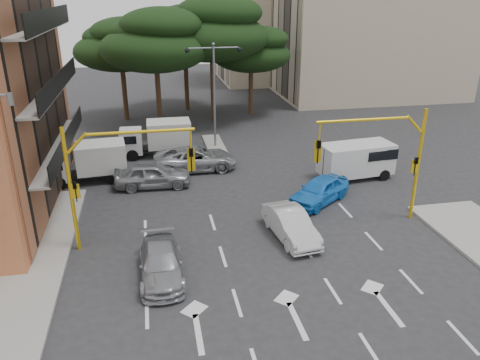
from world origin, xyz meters
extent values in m
plane|color=#28282B|center=(0.00, 0.00, 0.00)|extent=(120.00, 120.00, 0.00)
cube|color=gray|center=(0.00, 16.00, 0.07)|extent=(1.40, 6.00, 0.15)
cube|color=black|center=(-10.44, 8.00, 6.00)|extent=(0.12, 14.72, 11.20)
cube|color=#BDA88D|center=(20.00, 32.00, 9.00)|extent=(20.00, 12.00, 18.00)
cube|color=black|center=(9.94, 32.00, 8.50)|extent=(0.12, 11.04, 16.20)
cube|color=#BDA88D|center=(13.00, 44.00, 8.00)|extent=(16.00, 12.00, 16.00)
cube|color=black|center=(4.94, 44.00, 7.50)|extent=(0.12, 11.04, 14.20)
cylinder|color=#382616|center=(-4.00, 22.00, 2.48)|extent=(0.44, 0.44, 4.95)
ellipsoid|color=black|center=(-4.00, 22.00, 6.93)|extent=(9.15, 9.15, 3.87)
ellipsoid|color=black|center=(-3.40, 21.60, 8.80)|extent=(6.86, 6.86, 2.86)
ellipsoid|color=black|center=(-4.50, 22.30, 8.25)|extent=(6.07, 6.07, 2.64)
cylinder|color=#382616|center=(1.00, 24.00, 2.70)|extent=(0.44, 0.44, 5.40)
ellipsoid|color=black|center=(1.00, 24.00, 7.56)|extent=(9.98, 9.98, 4.22)
ellipsoid|color=black|center=(1.60, 23.60, 9.60)|extent=(7.49, 7.49, 3.12)
ellipsoid|color=black|center=(0.50, 24.30, 9.00)|extent=(6.62, 6.62, 2.88)
cylinder|color=#382616|center=(-7.00, 26.00, 2.25)|extent=(0.44, 0.44, 4.50)
ellipsoid|color=black|center=(-7.00, 26.00, 6.30)|extent=(8.32, 8.32, 3.52)
ellipsoid|color=black|center=(-6.40, 25.60, 8.00)|extent=(6.24, 6.24, 2.60)
ellipsoid|color=black|center=(-7.50, 26.30, 7.50)|extent=(5.52, 5.52, 2.40)
cylinder|color=#382616|center=(5.00, 26.00, 2.02)|extent=(0.44, 0.44, 4.05)
ellipsoid|color=black|center=(5.00, 26.00, 5.67)|extent=(7.49, 7.49, 3.17)
ellipsoid|color=black|center=(5.60, 25.60, 7.20)|extent=(5.62, 5.62, 2.34)
ellipsoid|color=black|center=(4.50, 26.30, 6.75)|extent=(4.97, 4.97, 2.16)
cylinder|color=#382616|center=(-1.00, 29.00, 2.48)|extent=(0.44, 0.44, 4.95)
ellipsoid|color=black|center=(-1.00, 29.00, 6.93)|extent=(9.15, 9.15, 3.87)
ellipsoid|color=black|center=(-0.40, 28.60, 8.80)|extent=(6.86, 6.86, 2.86)
ellipsoid|color=black|center=(-1.50, 29.30, 8.25)|extent=(6.07, 6.07, 2.64)
cylinder|color=yellow|center=(8.60, 2.00, 3.00)|extent=(0.18, 0.18, 6.00)
cylinder|color=yellow|center=(8.05, 2.00, 5.25)|extent=(0.95, 0.14, 0.95)
cylinder|color=yellow|center=(5.30, 2.00, 5.60)|extent=(4.80, 0.14, 0.14)
cylinder|color=yellow|center=(3.10, 2.00, 5.15)|extent=(0.08, 0.08, 0.90)
imported|color=black|center=(3.10, 2.00, 4.10)|extent=(0.20, 0.24, 1.20)
cube|color=yellow|center=(3.10, 2.08, 4.10)|extent=(0.36, 0.06, 1.10)
imported|color=black|center=(8.38, 1.85, 3.00)|extent=(0.16, 0.20, 1.00)
cube|color=yellow|center=(8.38, 1.95, 3.00)|extent=(0.35, 0.08, 0.70)
cylinder|color=yellow|center=(-8.60, 2.00, 3.00)|extent=(0.18, 0.18, 6.00)
cylinder|color=yellow|center=(-8.05, 2.00, 5.25)|extent=(0.95, 0.14, 0.95)
cylinder|color=yellow|center=(-5.30, 2.00, 5.60)|extent=(4.80, 0.14, 0.14)
cylinder|color=yellow|center=(-3.10, 2.00, 5.15)|extent=(0.08, 0.08, 0.90)
imported|color=black|center=(-3.10, 2.00, 4.10)|extent=(0.20, 0.24, 1.20)
cube|color=yellow|center=(-3.10, 2.08, 4.10)|extent=(0.36, 0.06, 1.10)
imported|color=black|center=(-8.38, 1.85, 3.00)|extent=(0.16, 0.20, 1.00)
cube|color=yellow|center=(-8.38, 1.95, 3.00)|extent=(0.35, 0.08, 0.70)
cylinder|color=slate|center=(-9.60, -1.00, 7.90)|extent=(0.20, 0.20, 0.45)
cylinder|color=slate|center=(0.00, 16.00, 3.90)|extent=(0.16, 0.16, 7.50)
cylinder|color=slate|center=(-0.90, 16.00, 7.55)|extent=(1.80, 0.10, 0.10)
sphere|color=black|center=(-1.90, 16.00, 7.40)|extent=(0.36, 0.36, 0.36)
cylinder|color=slate|center=(0.90, 16.00, 7.55)|extent=(1.80, 0.10, 0.10)
sphere|color=black|center=(1.90, 16.00, 7.40)|extent=(0.36, 0.36, 0.36)
sphere|color=slate|center=(0.00, 16.00, 7.80)|extent=(0.24, 0.24, 0.24)
imported|color=silver|center=(1.58, 1.14, 0.71)|extent=(2.04, 4.49, 1.43)
imported|color=blue|center=(4.43, 4.83, 0.74)|extent=(4.52, 4.01, 1.48)
imported|color=gray|center=(-4.84, -1.07, 0.64)|extent=(1.86, 4.46, 1.29)
imported|color=#9C9FA3|center=(-2.00, 11.50, 0.78)|extent=(5.65, 2.65, 1.56)
imported|color=gray|center=(-4.96, 9.00, 0.80)|extent=(4.78, 2.08, 1.61)
camera|label=1|loc=(-4.82, -18.47, 11.47)|focal=35.00mm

